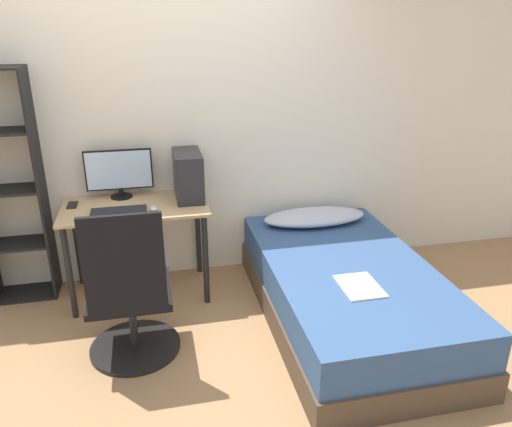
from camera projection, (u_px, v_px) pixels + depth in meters
ground_plane at (196, 371)px, 3.06m from camera, size 14.00×14.00×0.00m
wall_back at (170, 125)px, 3.83m from camera, size 8.00×0.05×2.50m
desk at (136, 220)px, 3.71m from camera, size 1.06×0.60×0.73m
office_chair at (130, 304)px, 3.06m from camera, size 0.58×0.58×1.03m
bed at (346, 292)px, 3.51m from camera, size 1.11×1.99×0.45m
pillow at (315, 217)px, 4.07m from camera, size 0.84×0.36×0.11m
magazine at (360, 286)px, 3.12m from camera, size 0.24×0.32×0.01m
monitor at (119, 172)px, 3.76m from camera, size 0.50×0.17×0.37m
keyboard at (119, 211)px, 3.53m from camera, size 0.39×0.14×0.02m
pc_tower at (188, 175)px, 3.75m from camera, size 0.20×0.40×0.36m
mouse at (154, 208)px, 3.58m from camera, size 0.06×0.09×0.02m
phone at (72, 205)px, 3.65m from camera, size 0.07×0.14×0.01m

